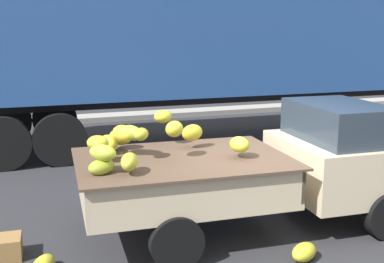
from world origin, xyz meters
The scene contains 5 objects.
ground centered at (0.00, 0.00, 0.00)m, with size 220.00×220.00×0.00m, color #28282B.
curb_strip centered at (0.00, 9.07, 0.08)m, with size 80.00×0.80×0.16m, color gray.
pickup_truck centered at (0.88, 0.26, 0.89)m, with size 4.93×2.08×1.70m.
semi_trailer centered at (1.21, 5.53, 2.54)m, with size 12.02×2.72×3.95m.
fallen_banana_bunch_by_wheel centered at (0.15, -0.83, 0.11)m, with size 0.39×0.25×0.21m, color gold.
Camera 1 is at (-2.83, -5.37, 2.72)m, focal length 44.37 mm.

